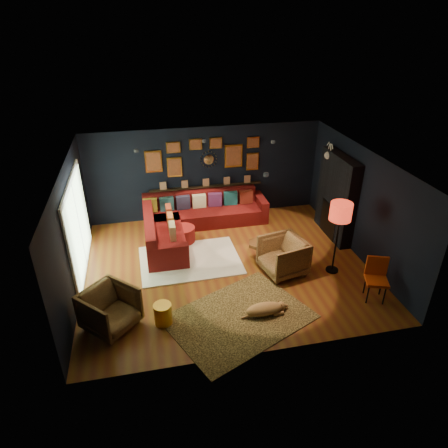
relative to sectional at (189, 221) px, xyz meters
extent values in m
plane|color=brown|center=(0.61, -1.81, -0.32)|extent=(6.50, 6.50, 0.00)
plane|color=black|center=(0.61, 0.94, 0.98)|extent=(6.50, 0.00, 6.50)
plane|color=black|center=(0.61, -4.56, 0.98)|extent=(6.50, 0.00, 6.50)
plane|color=black|center=(-2.64, -1.81, 0.98)|extent=(0.00, 5.50, 5.50)
plane|color=black|center=(3.86, -1.81, 0.98)|extent=(0.00, 5.50, 5.50)
plane|color=silver|center=(0.61, -1.81, 2.28)|extent=(6.50, 6.50, 0.00)
cube|color=maroon|center=(0.41, 0.44, -0.11)|extent=(3.20, 0.95, 0.42)
cube|color=maroon|center=(0.41, 0.80, 0.31)|extent=(3.20, 0.24, 0.46)
cube|color=maroon|center=(2.11, 0.44, 0.00)|extent=(0.22, 0.95, 0.64)
cube|color=maroon|center=(-0.71, -0.66, -0.11)|extent=(0.95, 2.20, 0.42)
cube|color=maroon|center=(-1.07, -0.66, 0.31)|extent=(0.24, 2.20, 0.46)
cube|color=maroon|center=(-0.71, -1.66, 0.00)|extent=(0.95, 0.22, 0.64)
cube|color=gold|center=(-0.99, 0.59, 0.30)|extent=(0.38, 0.14, 0.38)
cube|color=#2A5963|center=(-0.54, 0.59, 0.30)|extent=(0.38, 0.14, 0.38)
cube|color=#2F2D4B|center=(-0.09, 0.59, 0.30)|extent=(0.38, 0.14, 0.38)
cube|color=#F8F3BE|center=(0.36, 0.59, 0.30)|extent=(0.38, 0.14, 0.38)
cube|color=#5F2960|center=(0.81, 0.59, 0.30)|extent=(0.38, 0.14, 0.38)
cube|color=#17535C|center=(1.26, 0.59, 0.30)|extent=(0.38, 0.14, 0.38)
cube|color=maroon|center=(1.71, 0.59, 0.30)|extent=(0.38, 0.14, 0.38)
cube|color=maroon|center=(-0.53, 0.04, 0.30)|extent=(0.14, 0.38, 0.38)
cube|color=#B05B25|center=(-0.53, -0.46, 0.30)|extent=(0.14, 0.38, 0.38)
cube|color=tan|center=(-0.53, -0.96, 0.30)|extent=(0.14, 0.38, 0.38)
cube|color=black|center=(0.61, 0.87, 0.60)|extent=(3.20, 0.12, 0.04)
cube|color=gold|center=(-0.79, 0.91, 1.43)|extent=(0.45, 0.03, 0.60)
cube|color=#984625|center=(-0.79, 0.89, 1.43)|extent=(0.38, 0.01, 0.51)
cube|color=gold|center=(-0.24, 0.91, 1.23)|extent=(0.40, 0.03, 0.55)
cube|color=#984625|center=(-0.24, 0.89, 1.23)|extent=(0.34, 0.01, 0.47)
cube|color=gold|center=(-0.24, 0.91, 1.78)|extent=(0.38, 0.03, 0.30)
cube|color=#984625|center=(-0.24, 0.89, 1.78)|extent=(0.32, 0.01, 0.25)
cube|color=gold|center=(1.41, 0.91, 1.43)|extent=(0.50, 0.03, 0.65)
cube|color=#984625|center=(1.41, 0.89, 1.43)|extent=(0.42, 0.01, 0.55)
cube|color=gold|center=(1.96, 0.91, 1.23)|extent=(0.35, 0.03, 0.50)
cube|color=#984625|center=(1.96, 0.89, 1.23)|extent=(0.30, 0.01, 0.42)
cube|color=gold|center=(1.96, 0.91, 1.78)|extent=(0.35, 0.03, 0.30)
cube|color=#984625|center=(1.96, 0.89, 1.78)|extent=(0.30, 0.01, 0.25)
cube|color=gold|center=(0.36, 0.91, 1.83)|extent=(0.35, 0.03, 0.30)
cube|color=#984625|center=(0.36, 0.89, 1.83)|extent=(0.30, 0.01, 0.25)
cube|color=gold|center=(0.91, 0.91, 1.83)|extent=(0.35, 0.03, 0.30)
cube|color=#984625|center=(0.91, 0.89, 1.83)|extent=(0.30, 0.01, 0.25)
cylinder|color=silver|center=(0.71, 0.91, 1.38)|extent=(0.28, 0.03, 0.28)
cone|color=gold|center=(0.93, 0.91, 1.38)|extent=(0.03, 0.16, 0.03)
cone|color=gold|center=(0.92, 0.91, 1.46)|extent=(0.04, 0.16, 0.04)
cone|color=gold|center=(0.87, 0.91, 1.53)|extent=(0.04, 0.16, 0.04)
cone|color=gold|center=(0.80, 0.91, 1.58)|extent=(0.04, 0.16, 0.04)
cone|color=gold|center=(0.71, 0.91, 1.60)|extent=(0.03, 0.16, 0.03)
cone|color=gold|center=(0.63, 0.91, 1.58)|extent=(0.04, 0.16, 0.04)
cone|color=gold|center=(0.56, 0.91, 1.53)|extent=(0.04, 0.16, 0.04)
cone|color=gold|center=(0.51, 0.91, 1.46)|extent=(0.04, 0.16, 0.04)
cone|color=gold|center=(0.49, 0.91, 1.38)|extent=(0.03, 0.16, 0.03)
cone|color=gold|center=(0.51, 0.91, 1.29)|extent=(0.04, 0.16, 0.04)
cone|color=gold|center=(0.56, 0.91, 1.22)|extent=(0.04, 0.16, 0.04)
cone|color=gold|center=(0.63, 0.91, 1.17)|extent=(0.04, 0.16, 0.04)
cone|color=gold|center=(0.71, 0.91, 1.16)|extent=(0.03, 0.16, 0.03)
cone|color=gold|center=(0.80, 0.91, 1.17)|extent=(0.04, 0.16, 0.04)
cone|color=gold|center=(0.87, 0.91, 1.22)|extent=(0.04, 0.16, 0.04)
cone|color=gold|center=(0.92, 0.91, 1.29)|extent=(0.04, 0.16, 0.04)
cube|color=black|center=(3.71, -0.91, 0.78)|extent=(0.30, 1.60, 2.20)
cube|color=black|center=(3.65, -0.91, 0.13)|extent=(0.20, 0.80, 0.90)
cone|color=white|center=(3.80, -0.41, 1.73)|extent=(0.35, 0.28, 0.28)
sphere|color=white|center=(3.58, -0.41, 1.73)|extent=(0.20, 0.20, 0.20)
cylinder|color=white|center=(3.60, -0.47, 1.90)|extent=(0.02, 0.10, 0.28)
cylinder|color=white|center=(3.60, -0.35, 1.90)|extent=(0.02, 0.10, 0.28)
cube|color=white|center=(-2.61, -1.21, 0.78)|extent=(0.04, 2.80, 2.20)
cube|color=#C4EAB3|center=(-2.58, -1.21, 0.78)|extent=(0.01, 2.60, 2.00)
cube|color=white|center=(-2.58, -1.21, 0.78)|extent=(0.02, 0.06, 2.00)
cylinder|color=black|center=(-1.19, -0.61, 2.24)|extent=(0.10, 0.10, 0.06)
cylinder|color=black|center=(0.41, -0.21, 2.24)|extent=(0.10, 0.10, 0.06)
cylinder|color=black|center=(2.01, -0.61, 2.24)|extent=(0.10, 0.10, 0.06)
cylinder|color=black|center=(1.21, -2.61, 2.24)|extent=(0.10, 0.10, 0.06)
cube|color=white|center=(-0.19, -1.41, -0.31)|extent=(2.40, 1.77, 0.03)
cube|color=#B28C47|center=(0.48, -3.61, -0.32)|extent=(3.18, 2.80, 0.02)
cylinder|color=brown|center=(1.43, -1.75, -0.13)|extent=(0.10, 0.10, 0.32)
cylinder|color=brown|center=(1.73, -1.75, -0.13)|extent=(0.10, 0.10, 0.32)
cylinder|color=brown|center=(1.58, -1.41, -0.13)|extent=(0.10, 0.10, 0.32)
cylinder|color=maroon|center=(-0.22, -0.48, -0.10)|extent=(0.59, 0.59, 0.39)
imported|color=#BD8246|center=(-1.94, -3.33, 0.13)|extent=(1.20, 1.20, 0.90)
imported|color=#BD8246|center=(1.83, -2.29, 0.14)|extent=(1.03, 1.07, 0.93)
cylinder|color=gold|center=(-0.98, -3.44, -0.10)|extent=(0.35, 0.35, 0.44)
cylinder|color=black|center=(3.16, -3.71, -0.09)|extent=(0.03, 0.03, 0.46)
cylinder|color=black|center=(3.46, -3.82, -0.09)|extent=(0.03, 0.03, 0.46)
cylinder|color=black|center=(3.26, -3.41, -0.09)|extent=(0.03, 0.03, 0.46)
cylinder|color=black|center=(3.57, -3.51, -0.09)|extent=(0.03, 0.03, 0.46)
cube|color=#F35315|center=(3.36, -3.61, 0.14)|extent=(0.56, 0.56, 0.06)
cube|color=#F35315|center=(3.43, -3.44, 0.38)|extent=(0.43, 0.19, 0.44)
cylinder|color=black|center=(2.98, -2.49, -0.30)|extent=(0.29, 0.29, 0.04)
cylinder|color=black|center=(2.98, -2.49, 0.41)|extent=(0.04, 0.04, 1.39)
cylinder|color=red|center=(2.98, -2.49, 1.21)|extent=(0.47, 0.47, 0.39)
camera|label=1|loc=(-1.06, -9.43, 5.02)|focal=32.00mm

